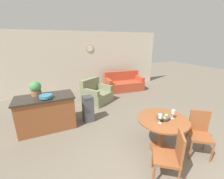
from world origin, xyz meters
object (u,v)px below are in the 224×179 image
(kitchen_island, at_px, (47,113))
(potted_plant, at_px, (36,88))
(teal_bowl, at_px, (46,96))
(armchair, at_px, (96,94))
(dining_table, at_px, (162,126))
(couch, at_px, (124,84))
(dining_chair_near_left, at_px, (171,155))
(fruit_bowl, at_px, (163,117))
(wine_glass_right, at_px, (173,112))
(wine_glass_left, at_px, (160,117))
(dining_chair_near_right, at_px, (199,131))
(trash_bin, at_px, (88,109))

(kitchen_island, height_order, potted_plant, potted_plant)
(teal_bowl, relative_size, armchair, 0.25)
(dining_table, height_order, couch, couch)
(dining_table, bearing_deg, potted_plant, 138.25)
(dining_chair_near_left, distance_m, kitchen_island, 3.17)
(fruit_bowl, xyz_separation_m, potted_plant, (-2.39, 2.13, 0.31))
(wine_glass_right, height_order, potted_plant, potted_plant)
(wine_glass_left, bearing_deg, armchair, 94.21)
(dining_chair_near_right, height_order, potted_plant, potted_plant)
(kitchen_island, relative_size, teal_bowl, 4.60)
(wine_glass_left, distance_m, teal_bowl, 2.73)
(dining_chair_near_right, xyz_separation_m, potted_plant, (-3.04, 2.52, 0.60))
(dining_table, xyz_separation_m, potted_plant, (-2.39, 2.13, 0.53))
(dining_chair_near_right, bearing_deg, couch, -61.82)
(potted_plant, bearing_deg, couch, 27.48)
(wine_glass_right, relative_size, couch, 0.11)
(wine_glass_left, height_order, couch, wine_glass_left)
(wine_glass_right, distance_m, trash_bin, 2.38)
(dining_chair_near_left, bearing_deg, kitchen_island, 71.62)
(dining_table, relative_size, trash_bin, 1.37)
(armchair, bearing_deg, kitchen_island, -176.55)
(dining_chair_near_right, height_order, wine_glass_right, wine_glass_right)
(wine_glass_left, bearing_deg, dining_table, 28.95)
(dining_table, xyz_separation_m, wine_glass_right, (0.19, -0.07, 0.31))
(wine_glass_right, bearing_deg, dining_table, 161.11)
(dining_chair_near_right, distance_m, kitchen_island, 3.69)
(trash_bin, bearing_deg, teal_bowl, -174.90)
(wine_glass_right, bearing_deg, dining_chair_near_left, -134.71)
(dining_table, xyz_separation_m, teal_bowl, (-2.17, 1.77, 0.40))
(teal_bowl, distance_m, armchair, 2.34)
(dining_table, height_order, armchair, armchair)
(dining_table, distance_m, potted_plant, 3.24)
(armchair, bearing_deg, fruit_bowl, -113.37)
(trash_bin, relative_size, armchair, 0.61)
(armchair, bearing_deg, teal_bowl, -172.51)
(fruit_bowl, relative_size, kitchen_island, 0.18)
(wine_glass_right, relative_size, teal_bowl, 0.61)
(dining_chair_near_left, relative_size, kitchen_island, 0.64)
(dining_table, bearing_deg, wine_glass_left, -151.05)
(dining_chair_near_left, distance_m, wine_glass_left, 0.71)
(dining_chair_near_right, bearing_deg, dining_table, 5.70)
(trash_bin, height_order, couch, couch)
(wine_glass_right, bearing_deg, armchair, 100.69)
(wine_glass_left, height_order, teal_bowl, teal_bowl)
(fruit_bowl, distance_m, armchair, 3.23)
(teal_bowl, relative_size, trash_bin, 0.41)
(dining_table, distance_m, teal_bowl, 2.83)
(dining_table, height_order, fruit_bowl, fruit_bowl)
(potted_plant, height_order, armchair, potted_plant)
(dining_table, xyz_separation_m, armchair, (-0.42, 3.16, -0.28))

